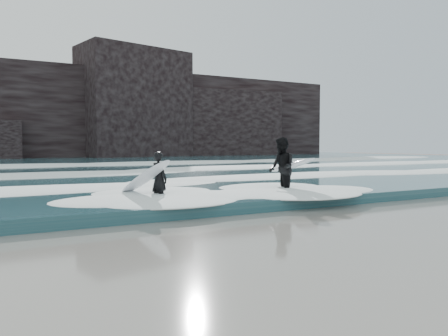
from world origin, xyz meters
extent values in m
plane|color=#8C6250|center=(0.00, 0.00, 0.00)|extent=(120.00, 120.00, 0.00)
cube|color=#214C54|center=(0.00, 29.00, 0.15)|extent=(90.00, 52.00, 0.30)
cube|color=black|center=(0.00, 46.00, 5.00)|extent=(70.00, 9.00, 10.00)
ellipsoid|color=white|center=(0.00, 9.00, 0.40)|extent=(60.00, 3.20, 0.20)
ellipsoid|color=white|center=(0.00, 16.00, 0.42)|extent=(60.00, 4.00, 0.24)
ellipsoid|color=white|center=(0.00, 25.00, 0.45)|extent=(60.00, 4.80, 0.30)
imported|color=black|center=(-1.74, 5.51, 0.75)|extent=(0.55, 0.64, 1.49)
ellipsoid|color=white|center=(-2.14, 5.56, 0.78)|extent=(1.25, 2.21, 1.15)
imported|color=black|center=(2.16, 5.17, 0.96)|extent=(0.97, 1.10, 1.92)
ellipsoid|color=white|center=(2.58, 5.17, 1.03)|extent=(0.63, 2.21, 0.63)
camera|label=1|loc=(-5.88, -5.91, 1.70)|focal=35.00mm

